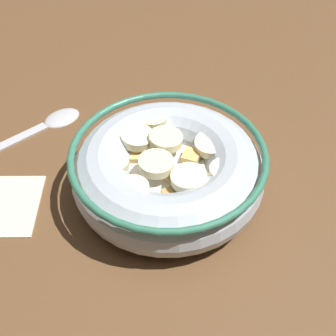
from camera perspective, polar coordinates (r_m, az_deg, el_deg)
The scene contains 3 objects.
ground_plane at distance 41.77cm, azimuth 0.00°, elevation -3.83°, with size 116.99×116.99×2.00cm, color brown.
cereal_bowl at distance 39.01cm, azimuth -0.02°, elevation -0.26°, with size 16.56×16.56×5.02cm.
spoon at distance 48.72cm, azimuth -15.64°, elevation 5.07°, with size 13.74×10.28×0.80cm.
Camera 1 is at (2.72, 26.94, 30.81)cm, focal length 48.91 mm.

